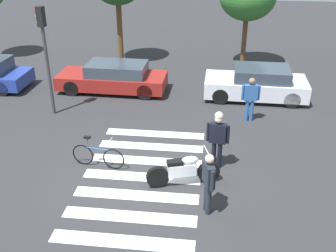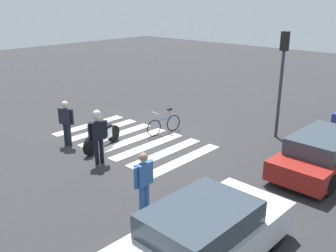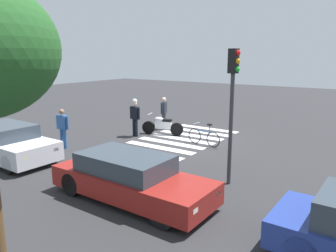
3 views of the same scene
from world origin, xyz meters
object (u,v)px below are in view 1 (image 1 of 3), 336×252
object	(u,v)px
officer_by_motorcycle	(208,180)
traffic_light_pole	(44,44)
car_maroon_wagon	(113,78)
police_motorcycle	(183,170)
officer_on_foot	(218,136)
car_white_van	(257,83)
pedestrian_bystander	(250,97)
leaning_bicycle	(98,156)

from	to	relation	value
officer_by_motorcycle	traffic_light_pole	distance (m)	8.28
car_maroon_wagon	traffic_light_pole	xyz separation A→B (m)	(-1.79, -2.56, 2.14)
police_motorcycle	officer_on_foot	size ratio (longest dim) A/B	1.12
officer_on_foot	car_maroon_wagon	bearing A→B (deg)	128.61
officer_on_foot	traffic_light_pole	xyz separation A→B (m)	(-6.33, 3.12, 1.67)
officer_on_foot	officer_by_motorcycle	bearing A→B (deg)	-95.43
police_motorcycle	traffic_light_pole	size ratio (longest dim) A/B	0.51
car_maroon_wagon	officer_by_motorcycle	bearing A→B (deg)	-61.11
car_maroon_wagon	car_white_van	xyz separation A→B (m)	(6.13, -0.10, 0.04)
officer_on_foot	pedestrian_bystander	world-z (taller)	officer_on_foot
pedestrian_bystander	traffic_light_pole	distance (m)	7.71
officer_by_motorcycle	traffic_light_pole	xyz separation A→B (m)	(-6.12, 5.29, 1.77)
leaning_bicycle	officer_by_motorcycle	world-z (taller)	officer_by_motorcycle
police_motorcycle	car_maroon_wagon	bearing A→B (deg)	118.34
officer_by_motorcycle	pedestrian_bystander	bearing A→B (deg)	75.99
leaning_bicycle	pedestrian_bystander	size ratio (longest dim) A/B	0.99
police_motorcycle	leaning_bicycle	bearing A→B (deg)	166.89
officer_by_motorcycle	traffic_light_pole	size ratio (longest dim) A/B	0.42
officer_by_motorcycle	leaning_bicycle	bearing A→B (deg)	152.29
pedestrian_bystander	car_maroon_wagon	distance (m)	6.17
officer_on_foot	officer_by_motorcycle	world-z (taller)	officer_on_foot
police_motorcycle	pedestrian_bystander	world-z (taller)	pedestrian_bystander
pedestrian_bystander	officer_on_foot	bearing A→B (deg)	-109.25
police_motorcycle	car_white_van	distance (m)	7.07
traffic_light_pole	leaning_bicycle	bearing A→B (deg)	-51.91
police_motorcycle	officer_on_foot	bearing A→B (deg)	47.68
police_motorcycle	leaning_bicycle	xyz separation A→B (m)	(-2.64, 0.62, -0.08)
pedestrian_bystander	car_white_van	size ratio (longest dim) A/B	0.40
leaning_bicycle	pedestrian_bystander	distance (m)	6.08
leaning_bicycle	officer_by_motorcycle	distance (m)	3.85
leaning_bicycle	traffic_light_pole	size ratio (longest dim) A/B	0.41
officer_by_motorcycle	pedestrian_bystander	xyz separation A→B (m)	(1.38, 5.52, -0.01)
car_maroon_wagon	traffic_light_pole	size ratio (longest dim) A/B	1.15
car_white_van	traffic_light_pole	xyz separation A→B (m)	(-7.93, -2.46, 2.10)
car_maroon_wagon	car_white_van	distance (m)	6.13
officer_on_foot	leaning_bicycle	bearing A→B (deg)	-173.60
traffic_light_pole	officer_by_motorcycle	bearing A→B (deg)	-40.81
leaning_bicycle	car_maroon_wagon	bearing A→B (deg)	99.03
officer_by_motorcycle	car_white_van	distance (m)	7.96
leaning_bicycle	officer_by_motorcycle	bearing A→B (deg)	-27.71
pedestrian_bystander	car_white_van	xyz separation A→B (m)	(0.43, 2.23, -0.32)
car_maroon_wagon	traffic_light_pole	bearing A→B (deg)	-125.06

